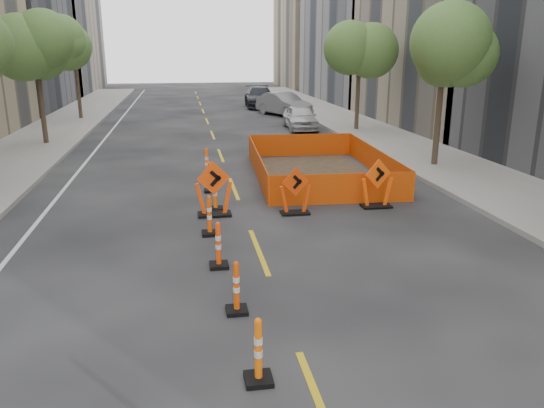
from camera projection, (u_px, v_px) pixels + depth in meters
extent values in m
plane|color=black|center=(293.00, 337.00, 8.94)|extent=(140.00, 140.00, 0.00)
cube|color=gray|center=(448.00, 165.00, 21.71)|extent=(4.00, 90.00, 0.15)
cube|color=gray|center=(487.00, 9.00, 32.21)|extent=(12.00, 16.00, 14.00)
cube|color=tan|center=(331.00, 20.00, 64.84)|extent=(12.00, 14.00, 16.00)
cylinder|color=#382B1E|center=(43.00, 114.00, 26.06)|extent=(0.24, 0.24, 3.15)
sphere|color=#37622A|center=(35.00, 51.00, 25.22)|extent=(2.80, 2.80, 2.80)
cylinder|color=#382B1E|center=(79.00, 97.00, 35.51)|extent=(0.24, 0.24, 3.15)
sphere|color=#37622A|center=(74.00, 50.00, 34.67)|extent=(2.80, 2.80, 2.80)
cylinder|color=#382B1E|center=(437.00, 129.00, 21.19)|extent=(0.24, 0.24, 3.15)
sphere|color=#37622A|center=(444.00, 52.00, 20.35)|extent=(2.80, 2.80, 2.80)
cylinder|color=#382B1E|center=(357.00, 104.00, 30.65)|extent=(0.24, 0.24, 3.15)
sphere|color=#37622A|center=(360.00, 51.00, 29.81)|extent=(2.80, 2.80, 2.80)
imported|color=silver|center=(300.00, 117.00, 31.65)|extent=(1.89, 4.29, 1.44)
imported|color=gray|center=(284.00, 104.00, 38.16)|extent=(3.59, 5.21, 1.63)
imported|color=black|center=(260.00, 97.00, 43.61)|extent=(2.65, 5.82, 1.65)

